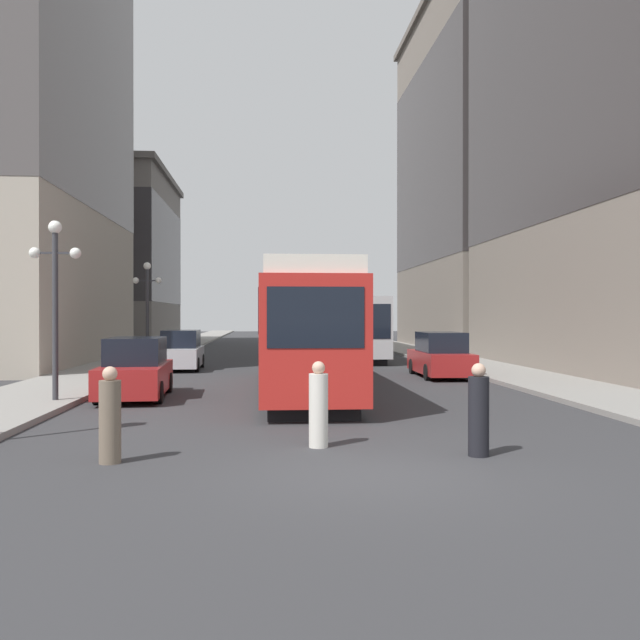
{
  "coord_description": "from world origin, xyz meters",
  "views": [
    {
      "loc": [
        -1.52,
        -10.59,
        2.48
      ],
      "look_at": [
        -0.12,
        7.56,
        2.37
      ],
      "focal_mm": 38.65,
      "sensor_mm": 36.0,
      "label": 1
    }
  ],
  "objects_px": {
    "lamp_post_left_near": "(55,281)",
    "parked_car_right_far": "(440,356)",
    "transit_bus": "(350,325)",
    "lamp_post_left_far": "(147,296)",
    "parked_car_left_mid": "(181,351)",
    "streetcar": "(302,328)",
    "pedestrian_on_sidewalk": "(479,413)",
    "pedestrian_crossing_far": "(318,407)",
    "parked_car_left_near": "(136,370)",
    "pedestrian_crossing_near": "(110,418)"
  },
  "relations": [
    {
      "from": "transit_bus",
      "to": "lamp_post_left_far",
      "type": "relative_size",
      "value": 2.39
    },
    {
      "from": "streetcar",
      "to": "transit_bus",
      "type": "height_order",
      "value": "streetcar"
    },
    {
      "from": "streetcar",
      "to": "pedestrian_on_sidewalk",
      "type": "relative_size",
      "value": 8.14
    },
    {
      "from": "parked_car_left_mid",
      "to": "lamp_post_left_near",
      "type": "relative_size",
      "value": 0.89
    },
    {
      "from": "pedestrian_crossing_far",
      "to": "lamp_post_left_near",
      "type": "relative_size",
      "value": 0.33
    },
    {
      "from": "parked_car_right_far",
      "to": "lamp_post_left_near",
      "type": "height_order",
      "value": "lamp_post_left_near"
    },
    {
      "from": "parked_car_left_mid",
      "to": "lamp_post_left_far",
      "type": "distance_m",
      "value": 3.9
    },
    {
      "from": "parked_car_right_far",
      "to": "lamp_post_left_near",
      "type": "xyz_separation_m",
      "value": [
        -12.85,
        -7.82,
        2.6
      ]
    },
    {
      "from": "parked_car_right_far",
      "to": "pedestrian_crossing_far",
      "type": "distance_m",
      "value": 15.66
    },
    {
      "from": "parked_car_left_near",
      "to": "pedestrian_crossing_far",
      "type": "height_order",
      "value": "parked_car_left_near"
    },
    {
      "from": "parked_car_left_mid",
      "to": "parked_car_right_far",
      "type": "bearing_deg",
      "value": -23.82
    },
    {
      "from": "streetcar",
      "to": "pedestrian_on_sidewalk",
      "type": "bearing_deg",
      "value": -75.57
    },
    {
      "from": "parked_car_left_mid",
      "to": "pedestrian_crossing_near",
      "type": "bearing_deg",
      "value": -87.05
    },
    {
      "from": "pedestrian_crossing_near",
      "to": "pedestrian_crossing_far",
      "type": "xyz_separation_m",
      "value": [
        3.6,
        1.13,
        -0.0
      ]
    },
    {
      "from": "pedestrian_on_sidewalk",
      "to": "lamp_post_left_far",
      "type": "relative_size",
      "value": 0.33
    },
    {
      "from": "parked_car_left_near",
      "to": "pedestrian_on_sidewalk",
      "type": "height_order",
      "value": "parked_car_left_near"
    },
    {
      "from": "streetcar",
      "to": "pedestrian_on_sidewalk",
      "type": "height_order",
      "value": "streetcar"
    },
    {
      "from": "pedestrian_crossing_near",
      "to": "lamp_post_left_near",
      "type": "distance_m",
      "value": 8.82
    },
    {
      "from": "streetcar",
      "to": "transit_bus",
      "type": "bearing_deg",
      "value": 78.09
    },
    {
      "from": "parked_car_left_near",
      "to": "lamp_post_left_far",
      "type": "height_order",
      "value": "lamp_post_left_far"
    },
    {
      "from": "pedestrian_crossing_far",
      "to": "transit_bus",
      "type": "bearing_deg",
      "value": -148.43
    },
    {
      "from": "parked_car_left_mid",
      "to": "pedestrian_on_sidewalk",
      "type": "height_order",
      "value": "parked_car_left_mid"
    },
    {
      "from": "pedestrian_crossing_near",
      "to": "lamp_post_left_near",
      "type": "height_order",
      "value": "lamp_post_left_near"
    },
    {
      "from": "parked_car_left_mid",
      "to": "pedestrian_crossing_near",
      "type": "height_order",
      "value": "parked_car_left_mid"
    },
    {
      "from": "transit_bus",
      "to": "parked_car_right_far",
      "type": "distance_m",
      "value": 11.93
    },
    {
      "from": "parked_car_left_near",
      "to": "pedestrian_crossing_far",
      "type": "relative_size",
      "value": 2.93
    },
    {
      "from": "parked_car_left_near",
      "to": "lamp_post_left_near",
      "type": "bearing_deg",
      "value": -143.44
    },
    {
      "from": "streetcar",
      "to": "pedestrian_crossing_far",
      "type": "bearing_deg",
      "value": -90.81
    },
    {
      "from": "transit_bus",
      "to": "pedestrian_crossing_far",
      "type": "height_order",
      "value": "transit_bus"
    },
    {
      "from": "transit_bus",
      "to": "parked_car_left_near",
      "type": "distance_m",
      "value": 19.93
    },
    {
      "from": "lamp_post_left_near",
      "to": "parked_car_right_far",
      "type": "bearing_deg",
      "value": 31.32
    },
    {
      "from": "parked_car_left_near",
      "to": "lamp_post_left_far",
      "type": "xyz_separation_m",
      "value": [
        -1.9,
        13.12,
        2.6
      ]
    },
    {
      "from": "parked_car_left_near",
      "to": "lamp_post_left_near",
      "type": "relative_size",
      "value": 0.96
    },
    {
      "from": "parked_car_left_mid",
      "to": "lamp_post_left_far",
      "type": "height_order",
      "value": "lamp_post_left_far"
    },
    {
      "from": "pedestrian_on_sidewalk",
      "to": "lamp_post_left_far",
      "type": "distance_m",
      "value": 24.47
    },
    {
      "from": "pedestrian_crossing_far",
      "to": "pedestrian_on_sidewalk",
      "type": "height_order",
      "value": "pedestrian_on_sidewalk"
    },
    {
      "from": "lamp_post_left_near",
      "to": "parked_car_left_near",
      "type": "bearing_deg",
      "value": 39.31
    },
    {
      "from": "transit_bus",
      "to": "pedestrian_crossing_far",
      "type": "relative_size",
      "value": 7.31
    },
    {
      "from": "transit_bus",
      "to": "lamp_post_left_near",
      "type": "distance_m",
      "value": 22.2
    },
    {
      "from": "pedestrian_crossing_far",
      "to": "pedestrian_on_sidewalk",
      "type": "xyz_separation_m",
      "value": [
        2.76,
        -1.04,
        0.01
      ]
    },
    {
      "from": "pedestrian_crossing_near",
      "to": "lamp_post_left_far",
      "type": "bearing_deg",
      "value": -147.53
    },
    {
      "from": "lamp_post_left_near",
      "to": "pedestrian_crossing_far",
      "type": "bearing_deg",
      "value": -44.22
    },
    {
      "from": "lamp_post_left_far",
      "to": "streetcar",
      "type": "bearing_deg",
      "value": -60.16
    },
    {
      "from": "streetcar",
      "to": "pedestrian_crossing_far",
      "type": "height_order",
      "value": "streetcar"
    },
    {
      "from": "parked_car_right_far",
      "to": "pedestrian_crossing_far",
      "type": "bearing_deg",
      "value": 68.4
    },
    {
      "from": "parked_car_right_far",
      "to": "pedestrian_on_sidewalk",
      "type": "bearing_deg",
      "value": 79.12
    },
    {
      "from": "streetcar",
      "to": "pedestrian_crossing_near",
      "type": "xyz_separation_m",
      "value": [
        -3.74,
        -10.31,
        -1.34
      ]
    },
    {
      "from": "streetcar",
      "to": "pedestrian_crossing_near",
      "type": "bearing_deg",
      "value": -109.87
    },
    {
      "from": "pedestrian_crossing_far",
      "to": "lamp_post_left_near",
      "type": "distance_m",
      "value": 9.89
    },
    {
      "from": "parked_car_right_far",
      "to": "lamp_post_left_far",
      "type": "relative_size",
      "value": 0.98
    }
  ]
}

